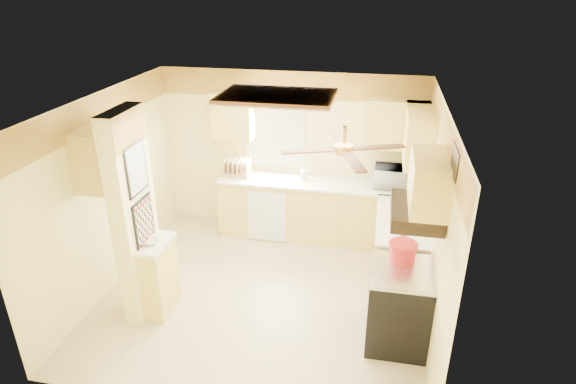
% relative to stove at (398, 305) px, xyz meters
% --- Properties ---
extents(floor, '(4.00, 4.00, 0.00)m').
position_rel_stove_xyz_m(floor, '(-1.67, 0.55, -0.46)').
color(floor, '#CDB98E').
rests_on(floor, ground).
extents(ceiling, '(4.00, 4.00, 0.00)m').
position_rel_stove_xyz_m(ceiling, '(-1.67, 0.55, 2.04)').
color(ceiling, white).
rests_on(ceiling, wall_back).
extents(wall_back, '(4.00, 0.00, 4.00)m').
position_rel_stove_xyz_m(wall_back, '(-1.67, 2.45, 0.79)').
color(wall_back, '#FAEC98').
rests_on(wall_back, floor).
extents(wall_front, '(4.00, 0.00, 4.00)m').
position_rel_stove_xyz_m(wall_front, '(-1.67, -1.35, 0.79)').
color(wall_front, '#FAEC98').
rests_on(wall_front, floor).
extents(wall_left, '(0.00, 3.80, 3.80)m').
position_rel_stove_xyz_m(wall_left, '(-3.67, 0.55, 0.79)').
color(wall_left, '#FAEC98').
rests_on(wall_left, floor).
extents(wall_right, '(0.00, 3.80, 3.80)m').
position_rel_stove_xyz_m(wall_right, '(0.33, 0.55, 0.79)').
color(wall_right, '#FAEC98').
rests_on(wall_right, floor).
extents(wallpaper_border, '(4.00, 0.02, 0.40)m').
position_rel_stove_xyz_m(wallpaper_border, '(-1.67, 2.43, 1.84)').
color(wallpaper_border, '#FFCD4B').
rests_on(wallpaper_border, wall_back).
extents(partition_column, '(0.20, 0.70, 2.50)m').
position_rel_stove_xyz_m(partition_column, '(-3.02, 0.00, 0.79)').
color(partition_column, '#FAEC98').
rests_on(partition_column, floor).
extents(partition_ledge, '(0.25, 0.55, 0.90)m').
position_rel_stove_xyz_m(partition_ledge, '(-2.80, 0.00, -0.01)').
color(partition_ledge, '#DDBD5B').
rests_on(partition_ledge, floor).
extents(ledge_top, '(0.28, 0.58, 0.04)m').
position_rel_stove_xyz_m(ledge_top, '(-2.80, 0.00, 0.46)').
color(ledge_top, silver).
rests_on(ledge_top, partition_ledge).
extents(lower_cabinets_back, '(3.00, 0.60, 0.90)m').
position_rel_stove_xyz_m(lower_cabinets_back, '(-1.17, 2.15, -0.01)').
color(lower_cabinets_back, '#DDBD5B').
rests_on(lower_cabinets_back, floor).
extents(lower_cabinets_right, '(0.60, 1.40, 0.90)m').
position_rel_stove_xyz_m(lower_cabinets_right, '(0.03, 1.15, -0.01)').
color(lower_cabinets_right, '#DDBD5B').
rests_on(lower_cabinets_right, floor).
extents(countertop_back, '(3.04, 0.64, 0.04)m').
position_rel_stove_xyz_m(countertop_back, '(-1.17, 2.14, 0.46)').
color(countertop_back, silver).
rests_on(countertop_back, lower_cabinets_back).
extents(countertop_right, '(0.64, 1.44, 0.04)m').
position_rel_stove_xyz_m(countertop_right, '(0.02, 1.15, 0.46)').
color(countertop_right, silver).
rests_on(countertop_right, lower_cabinets_right).
extents(dishwasher_panel, '(0.58, 0.02, 0.80)m').
position_rel_stove_xyz_m(dishwasher_panel, '(-1.92, 1.84, -0.03)').
color(dishwasher_panel, white).
rests_on(dishwasher_panel, lower_cabinets_back).
extents(window, '(0.92, 0.02, 1.02)m').
position_rel_stove_xyz_m(window, '(-1.92, 2.44, 1.09)').
color(window, white).
rests_on(window, wall_back).
extents(upper_cab_back_left, '(0.60, 0.35, 0.70)m').
position_rel_stove_xyz_m(upper_cab_back_left, '(-2.52, 2.27, 1.39)').
color(upper_cab_back_left, '#DDBD5B').
rests_on(upper_cab_back_left, wall_back).
extents(upper_cab_back_right, '(0.90, 0.35, 0.70)m').
position_rel_stove_xyz_m(upper_cab_back_right, '(-0.12, 2.27, 1.39)').
color(upper_cab_back_right, '#DDBD5B').
rests_on(upper_cab_back_right, wall_back).
extents(upper_cab_right, '(0.35, 1.00, 0.70)m').
position_rel_stove_xyz_m(upper_cab_right, '(0.16, 1.80, 1.39)').
color(upper_cab_right, '#DDBD5B').
rests_on(upper_cab_right, wall_right).
extents(upper_cab_left_wall, '(0.35, 0.75, 0.70)m').
position_rel_stove_xyz_m(upper_cab_left_wall, '(-3.49, 0.30, 1.39)').
color(upper_cab_left_wall, '#DDBD5B').
rests_on(upper_cab_left_wall, wall_left).
extents(upper_cab_over_stove, '(0.35, 0.76, 0.52)m').
position_rel_stove_xyz_m(upper_cab_over_stove, '(0.16, 0.00, 1.49)').
color(upper_cab_over_stove, '#DDBD5B').
rests_on(upper_cab_over_stove, wall_right).
extents(stove, '(0.68, 0.77, 0.92)m').
position_rel_stove_xyz_m(stove, '(0.00, 0.00, 0.00)').
color(stove, black).
rests_on(stove, floor).
extents(range_hood, '(0.50, 0.76, 0.14)m').
position_rel_stove_xyz_m(range_hood, '(0.07, 0.00, 1.16)').
color(range_hood, black).
rests_on(range_hood, upper_cab_over_stove).
extents(poster_menu, '(0.02, 0.42, 0.57)m').
position_rel_stove_xyz_m(poster_menu, '(-2.91, 0.00, 1.39)').
color(poster_menu, black).
rests_on(poster_menu, partition_column).
extents(poster_nashville, '(0.02, 0.42, 0.57)m').
position_rel_stove_xyz_m(poster_nashville, '(-2.91, 0.00, 0.74)').
color(poster_nashville, black).
rests_on(poster_nashville, partition_column).
extents(ceiling_light_panel, '(1.35, 0.95, 0.06)m').
position_rel_stove_xyz_m(ceiling_light_panel, '(-1.57, 1.05, 2.00)').
color(ceiling_light_panel, brown).
rests_on(ceiling_light_panel, ceiling).
extents(ceiling_fan, '(1.15, 1.15, 0.26)m').
position_rel_stove_xyz_m(ceiling_fan, '(-0.67, -0.15, 1.83)').
color(ceiling_fan, gold).
rests_on(ceiling_fan, ceiling).
extents(vent_grate, '(0.02, 0.40, 0.25)m').
position_rel_stove_xyz_m(vent_grate, '(0.31, -0.35, 1.84)').
color(vent_grate, black).
rests_on(vent_grate, wall_right).
extents(microwave, '(0.57, 0.40, 0.31)m').
position_rel_stove_xyz_m(microwave, '(-0.10, 2.16, 0.63)').
color(microwave, white).
rests_on(microwave, countertop_back).
extents(bowl, '(0.24, 0.24, 0.05)m').
position_rel_stove_xyz_m(bowl, '(-2.85, -0.02, 0.50)').
color(bowl, white).
rests_on(bowl, ledge_top).
extents(dutch_oven, '(0.31, 0.31, 0.21)m').
position_rel_stove_xyz_m(dutch_oven, '(-0.00, 0.22, 0.56)').
color(dutch_oven, red).
rests_on(dutch_oven, stove).
extents(kettle, '(0.14, 0.14, 0.22)m').
position_rel_stove_xyz_m(kettle, '(0.01, 0.53, 0.58)').
color(kettle, silver).
rests_on(kettle, countertop_right).
extents(dish_rack, '(0.42, 0.31, 0.24)m').
position_rel_stove_xyz_m(dish_rack, '(-2.46, 2.18, 0.57)').
color(dish_rack, tan).
rests_on(dish_rack, countertop_back).
extents(utensil_crock, '(0.11, 0.11, 0.22)m').
position_rel_stove_xyz_m(utensil_crock, '(-1.42, 2.20, 0.55)').
color(utensil_crock, white).
rests_on(utensil_crock, countertop_back).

